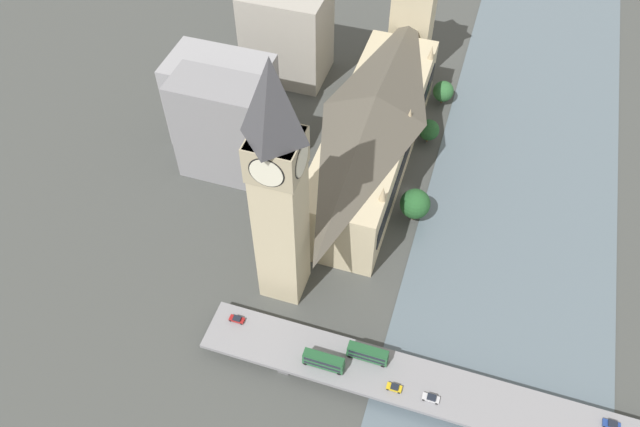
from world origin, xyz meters
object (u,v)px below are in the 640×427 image
Objects in this scene: victoria_tower at (413,17)px; car_northbound_lead at (394,387)px; car_northbound_tail at (612,424)px; parliament_hall at (373,133)px; clock_tower at (278,187)px; car_southbound_tail at (237,319)px; road_bridge at (493,407)px; car_northbound_mid at (431,398)px; double_decker_bus_mid at (324,361)px; double_decker_bus_lead at (368,353)px.

car_northbound_lead is (-26.63, 134.92, -18.18)m from victoria_tower.
parliament_hall is at bearing -42.62° from car_northbound_tail.
clock_tower reaches higher than victoria_tower.
car_southbound_tail is (96.48, 0.56, -0.02)m from car_northbound_tail.
clock_tower is 97.89m from car_northbound_tail.
victoria_tower is at bearing -58.59° from car_northbound_tail.
victoria_tower is at bearing -68.90° from road_bridge.
car_northbound_mid is 42.95m from car_northbound_tail.
parliament_hall is 78.87m from double_decker_bus_mid.
double_decker_bus_lead is 36.32m from car_southbound_tail.
road_bridge is 43.02m from double_decker_bus_mid.
parliament_hall reaches higher than car_northbound_mid.
car_northbound_mid is at bearing 178.92° from double_decker_bus_mid.
car_southbound_tail is (18.18, 128.79, -18.18)m from victoria_tower.
double_decker_bus_mid is at bearing 4.98° from car_northbound_tail.
double_decker_bus_mid is 2.81× the size of car_northbound_lead.
car_northbound_tail is (-78.24, 71.99, -9.48)m from parliament_hall.
victoria_tower is 4.73× the size of double_decker_bus_mid.
clock_tower is 19.27× the size of car_northbound_tail.
double_decker_bus_lead is at bearing -35.33° from car_northbound_lead.
car_northbound_tail is (-60.21, -0.64, -1.82)m from double_decker_bus_lead.
clock_tower is 45.74m from double_decker_bus_mid.
double_decker_bus_lead is (32.72, -2.79, 3.41)m from road_bridge.
car_southbound_tail reaches higher than road_bridge.
double_decker_bus_lead is 2.61× the size of car_northbound_tail.
double_decker_bus_mid is 70.58m from car_northbound_tail.
victoria_tower is at bearing -82.01° from double_decker_bus_lead.
clock_tower is 1.55× the size of victoria_tower.
car_northbound_mid is 54.39m from car_southbound_tail.
victoria_tower is 140.73m from car_northbound_mid.
parliament_hall is 75.22m from double_decker_bus_lead.
double_decker_bus_lead reaches higher than car_southbound_tail.
double_decker_bus_mid reaches higher than car_northbound_mid.
double_decker_bus_mid is at bearing 3.60° from road_bridge.
victoria_tower is 4.76× the size of double_decker_bus_lead.
double_decker_bus_mid reaches higher than road_bridge.
car_northbound_tail is at bearing 137.38° from parliament_hall.
victoria_tower is at bearing -78.83° from car_northbound_lead.
clock_tower is 57.54m from car_northbound_lead.
car_northbound_mid reaches higher than car_southbound_tail.
road_bridge is (-50.75, 75.42, -11.07)m from parliament_hall.
double_decker_bus_lead is 2.80× the size of car_northbound_lead.
car_northbound_tail is at bearing -172.89° from road_bridge.
car_northbound_tail is at bearing 121.41° from victoria_tower.
parliament_hall is 91.58m from road_bridge.
car_northbound_mid is (14.94, 3.22, 1.64)m from road_bridge.
victoria_tower is 13.30× the size of car_northbound_lead.
double_decker_bus_lead is (-18.09, 128.86, -16.34)m from victoria_tower.
road_bridge is 33.01m from double_decker_bus_lead.
car_southbound_tail is at bearing -7.79° from car_northbound_lead.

